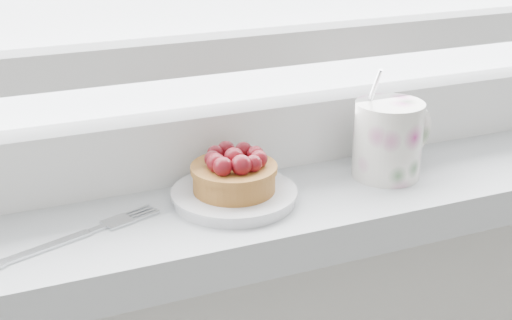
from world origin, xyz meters
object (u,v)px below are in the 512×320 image
saucer (234,196)px  floral_mug (390,137)px  raspberry_tart (234,172)px  fork (74,237)px

saucer → floral_mug: 0.18m
saucer → raspberry_tart: 0.03m
saucer → floral_mug: size_ratio=1.07×
floral_mug → fork: floral_mug is taller
fork → saucer: bearing=6.0°
saucer → floral_mug: bearing=-0.7°
raspberry_tart → fork: 0.16m
saucer → fork: bearing=-174.0°
saucer → fork: saucer is taller
floral_mug → fork: bearing=-177.5°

